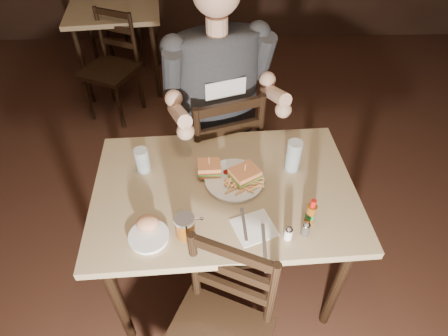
{
  "coord_description": "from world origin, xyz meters",
  "views": [
    {
      "loc": [
        0.06,
        -0.91,
        2.05
      ],
      "look_at": [
        0.09,
        0.32,
        0.85
      ],
      "focal_mm": 30.0,
      "sensor_mm": 36.0,
      "label": 1
    }
  ],
  "objects_px": {
    "main_table": "(224,199)",
    "bg_table": "(115,15)",
    "diner": "(220,77)",
    "glass_right": "(293,156)",
    "bg_chair_far": "(128,12)",
    "bg_chair_near": "(109,70)",
    "syrup_dispenser": "(185,226)",
    "side_plate": "(149,237)",
    "glass_left": "(142,160)",
    "hot_sauce": "(311,211)",
    "dinner_plate": "(234,181)",
    "chair_far": "(218,149)"
  },
  "relations": [
    {
      "from": "main_table",
      "to": "bg_table",
      "type": "height_order",
      "value": "same"
    },
    {
      "from": "diner",
      "to": "glass_right",
      "type": "distance_m",
      "value": 0.57
    },
    {
      "from": "bg_chair_far",
      "to": "bg_chair_near",
      "type": "distance_m",
      "value": 1.1
    },
    {
      "from": "main_table",
      "to": "bg_chair_far",
      "type": "height_order",
      "value": "bg_chair_far"
    },
    {
      "from": "glass_right",
      "to": "bg_table",
      "type": "bearing_deg",
      "value": 120.68
    },
    {
      "from": "bg_table",
      "to": "main_table",
      "type": "bearing_deg",
      "value": -67.57
    },
    {
      "from": "syrup_dispenser",
      "to": "side_plate",
      "type": "relative_size",
      "value": 0.66
    },
    {
      "from": "glass_left",
      "to": "hot_sauce",
      "type": "xyz_separation_m",
      "value": [
        0.74,
        -0.34,
        0.0
      ]
    },
    {
      "from": "dinner_plate",
      "to": "glass_left",
      "type": "distance_m",
      "value": 0.45
    },
    {
      "from": "diner",
      "to": "side_plate",
      "type": "distance_m",
      "value": 0.91
    },
    {
      "from": "bg_chair_near",
      "to": "side_plate",
      "type": "xyz_separation_m",
      "value": [
        0.6,
        -1.95,
        0.34
      ]
    },
    {
      "from": "diner",
      "to": "syrup_dispenser",
      "type": "height_order",
      "value": "diner"
    },
    {
      "from": "main_table",
      "to": "hot_sauce",
      "type": "xyz_separation_m",
      "value": [
        0.36,
        -0.2,
        0.15
      ]
    },
    {
      "from": "bg_chair_near",
      "to": "bg_chair_far",
      "type": "bearing_deg",
      "value": 114.44
    },
    {
      "from": "bg_chair_near",
      "to": "chair_far",
      "type": "bearing_deg",
      "value": -25.96
    },
    {
      "from": "bg_chair_far",
      "to": "glass_left",
      "type": "distance_m",
      "value": 2.73
    },
    {
      "from": "bg_table",
      "to": "side_plate",
      "type": "bearing_deg",
      "value": -76.42
    },
    {
      "from": "bg_table",
      "to": "glass_right",
      "type": "xyz_separation_m",
      "value": [
        1.25,
        -2.11,
        0.17
      ]
    },
    {
      "from": "main_table",
      "to": "diner",
      "type": "xyz_separation_m",
      "value": [
        -0.01,
        0.54,
        0.34
      ]
    },
    {
      "from": "syrup_dispenser",
      "to": "side_plate",
      "type": "bearing_deg",
      "value": -177.47
    },
    {
      "from": "diner",
      "to": "side_plate",
      "type": "height_order",
      "value": "diner"
    },
    {
      "from": "diner",
      "to": "glass_left",
      "type": "distance_m",
      "value": 0.6
    },
    {
      "from": "dinner_plate",
      "to": "glass_right",
      "type": "distance_m",
      "value": 0.3
    },
    {
      "from": "hot_sauce",
      "to": "side_plate",
      "type": "height_order",
      "value": "hot_sauce"
    },
    {
      "from": "chair_far",
      "to": "glass_right",
      "type": "bearing_deg",
      "value": 108.43
    },
    {
      "from": "bg_table",
      "to": "chair_far",
      "type": "xyz_separation_m",
      "value": [
        0.9,
        -1.64,
        -0.19
      ]
    },
    {
      "from": "bg_chair_far",
      "to": "hot_sauce",
      "type": "bearing_deg",
      "value": 129.56
    },
    {
      "from": "bg_table",
      "to": "glass_right",
      "type": "distance_m",
      "value": 2.46
    },
    {
      "from": "bg_chair_far",
      "to": "hot_sauce",
      "type": "height_order",
      "value": "bg_chair_far"
    },
    {
      "from": "bg_table",
      "to": "diner",
      "type": "height_order",
      "value": "diner"
    },
    {
      "from": "bg_chair_far",
      "to": "bg_chair_near",
      "type": "height_order",
      "value": "bg_chair_far"
    },
    {
      "from": "main_table",
      "to": "bg_chair_near",
      "type": "relative_size",
      "value": 1.42
    },
    {
      "from": "main_table",
      "to": "glass_right",
      "type": "relative_size",
      "value": 7.61
    },
    {
      "from": "glass_right",
      "to": "syrup_dispenser",
      "type": "height_order",
      "value": "glass_right"
    },
    {
      "from": "chair_far",
      "to": "main_table",
      "type": "bearing_deg",
      "value": 73.91
    },
    {
      "from": "main_table",
      "to": "hot_sauce",
      "type": "height_order",
      "value": "hot_sauce"
    },
    {
      "from": "glass_left",
      "to": "side_plate",
      "type": "bearing_deg",
      "value": -80.18
    },
    {
      "from": "bg_table",
      "to": "glass_left",
      "type": "height_order",
      "value": "glass_left"
    },
    {
      "from": "glass_left",
      "to": "bg_table",
      "type": "bearing_deg",
      "value": 104.28
    },
    {
      "from": "main_table",
      "to": "dinner_plate",
      "type": "height_order",
      "value": "dinner_plate"
    },
    {
      "from": "bg_table",
      "to": "syrup_dispenser",
      "type": "xyz_separation_m",
      "value": [
        0.76,
        -2.49,
        0.14
      ]
    },
    {
      "from": "main_table",
      "to": "bg_table",
      "type": "xyz_separation_m",
      "value": [
        -0.92,
        2.23,
        -0.01
      ]
    },
    {
      "from": "glass_right",
      "to": "main_table",
      "type": "bearing_deg",
      "value": -160.12
    },
    {
      "from": "glass_left",
      "to": "glass_right",
      "type": "relative_size",
      "value": 0.77
    },
    {
      "from": "diner",
      "to": "glass_right",
      "type": "bearing_deg",
      "value": -69.75
    },
    {
      "from": "bg_chair_near",
      "to": "glass_left",
      "type": "bearing_deg",
      "value": -46.53
    },
    {
      "from": "hot_sauce",
      "to": "side_plate",
      "type": "xyz_separation_m",
      "value": [
        -0.67,
        -0.07,
        -0.06
      ]
    },
    {
      "from": "syrup_dispenser",
      "to": "bg_chair_near",
      "type": "bearing_deg",
      "value": 108.41
    },
    {
      "from": "diner",
      "to": "main_table",
      "type": "bearing_deg",
      "value": -107.69
    },
    {
      "from": "chair_far",
      "to": "bg_table",
      "type": "bearing_deg",
      "value": -79.46
    }
  ]
}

